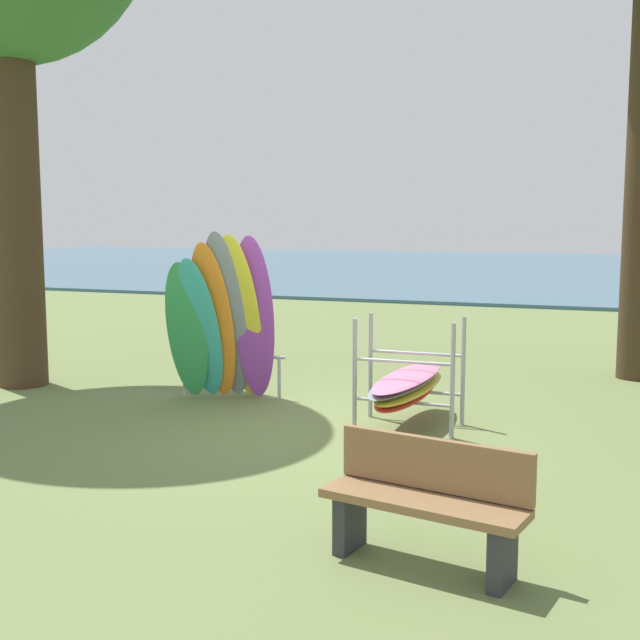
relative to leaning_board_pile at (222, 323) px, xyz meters
The scene contains 5 objects.
ground_plane 2.12m from the leaning_board_pile, 33.26° to the right, with size 80.00×80.00×0.00m, color olive.
lake_water 30.83m from the leaning_board_pile, 87.11° to the left, with size 80.00×36.00×0.10m, color #38607A.
leaning_board_pile is the anchor object (origin of this frame).
board_storage_rack 2.64m from the leaning_board_pile, ahead, with size 1.15×2.12×1.25m.
park_bench 5.35m from the leaning_board_pile, 47.48° to the right, with size 1.45×0.68×0.85m.
Camera 1 is at (3.21, -8.03, 2.32)m, focal length 44.94 mm.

